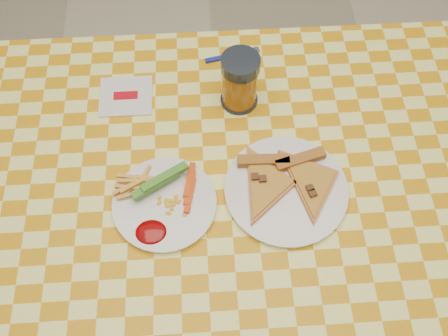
{
  "coord_description": "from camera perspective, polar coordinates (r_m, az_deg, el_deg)",
  "views": [
    {
      "loc": [
        -0.04,
        -0.46,
        1.67
      ],
      "look_at": [
        -0.01,
        0.04,
        0.78
      ],
      "focal_mm": 40.0,
      "sensor_mm": 36.0,
      "label": 1
    }
  ],
  "objects": [
    {
      "name": "drink_glass",
      "position": [
        1.09,
        1.82,
        9.85
      ],
      "size": [
        0.08,
        0.08,
        0.14
      ],
      "color": "black",
      "rests_on": "table"
    },
    {
      "name": "plate_left",
      "position": [
        1.01,
        -6.79,
        -4.13
      ],
      "size": [
        0.21,
        0.21,
        0.01
      ],
      "primitive_type": "cylinder",
      "rotation": [
        0.0,
        0.0,
        0.01
      ],
      "color": "white",
      "rests_on": "table"
    },
    {
      "name": "napkin",
      "position": [
        1.17,
        -11.16,
        8.05
      ],
      "size": [
        0.12,
        0.11,
        0.01
      ],
      "rotation": [
        0.0,
        0.0,
        -0.0
      ],
      "color": "silver",
      "rests_on": "table"
    },
    {
      "name": "table",
      "position": [
        1.09,
        0.6,
        -4.15
      ],
      "size": [
        1.28,
        0.88,
        0.76
      ],
      "color": "silver",
      "rests_on": "ground"
    },
    {
      "name": "fries_veggies",
      "position": [
        1.0,
        -7.37,
        -2.94
      ],
      "size": [
        0.19,
        0.17,
        0.04
      ],
      "color": "#EAB74A",
      "rests_on": "plate_left"
    },
    {
      "name": "fork",
      "position": [
        1.22,
        1.07,
        12.77
      ],
      "size": [
        0.13,
        0.04,
        0.01
      ],
      "rotation": [
        0.0,
        0.0,
        0.21
      ],
      "color": "navy",
      "rests_on": "table"
    },
    {
      "name": "ground",
      "position": [
        1.73,
        0.38,
        -13.75
      ],
      "size": [
        8.0,
        8.0,
        0.0
      ],
      "primitive_type": "plane",
      "color": "beige",
      "rests_on": "ground"
    },
    {
      "name": "plate_right",
      "position": [
        1.02,
        7.08,
        -2.55
      ],
      "size": [
        0.25,
        0.25,
        0.01
      ],
      "primitive_type": "cylinder",
      "rotation": [
        0.0,
        0.0,
        -0.03
      ],
      "color": "white",
      "rests_on": "table"
    },
    {
      "name": "pizza_slices",
      "position": [
        1.02,
        7.2,
        -1.38
      ],
      "size": [
        0.25,
        0.24,
        0.02
      ],
      "color": "#C6813D",
      "rests_on": "plate_right"
    }
  ]
}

